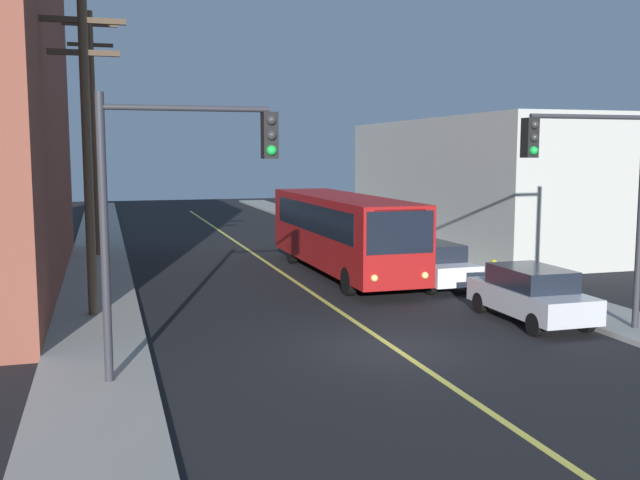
{
  "coord_description": "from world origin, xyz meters",
  "views": [
    {
      "loc": [
        -6.93,
        -16.65,
        4.94
      ],
      "look_at": [
        0.0,
        6.62,
        2.0
      ],
      "focal_mm": 40.82,
      "sensor_mm": 36.0,
      "label": 1
    }
  ],
  "objects_px": {
    "city_bus": "(341,230)",
    "utility_pole_near": "(87,144)",
    "traffic_signal_left_corner": "(179,183)",
    "traffic_signal_right_corner": "(594,177)",
    "parked_car_white": "(432,264)",
    "parked_car_blue": "(370,240)",
    "utility_pole_mid": "(93,124)",
    "parked_car_silver": "(531,294)",
    "fire_hydrant": "(494,270)"
  },
  "relations": [
    {
      "from": "city_bus",
      "to": "parked_car_silver",
      "type": "bearing_deg",
      "value": -74.05
    },
    {
      "from": "traffic_signal_left_corner",
      "to": "parked_car_blue",
      "type": "bearing_deg",
      "value": 57.48
    },
    {
      "from": "utility_pole_mid",
      "to": "parked_car_blue",
      "type": "bearing_deg",
      "value": -16.24
    },
    {
      "from": "parked_car_silver",
      "to": "traffic_signal_left_corner",
      "type": "relative_size",
      "value": 0.73
    },
    {
      "from": "traffic_signal_right_corner",
      "to": "utility_pole_near",
      "type": "bearing_deg",
      "value": 154.84
    },
    {
      "from": "fire_hydrant",
      "to": "traffic_signal_left_corner",
      "type": "bearing_deg",
      "value": -146.3
    },
    {
      "from": "city_bus",
      "to": "utility_pole_near",
      "type": "relative_size",
      "value": 1.34
    },
    {
      "from": "parked_car_white",
      "to": "traffic_signal_right_corner",
      "type": "distance_m",
      "value": 8.81
    },
    {
      "from": "parked_car_blue",
      "to": "traffic_signal_left_corner",
      "type": "bearing_deg",
      "value": -122.52
    },
    {
      "from": "utility_pole_mid",
      "to": "traffic_signal_left_corner",
      "type": "xyz_separation_m",
      "value": [
        1.87,
        -19.88,
        -1.93
      ]
    },
    {
      "from": "city_bus",
      "to": "fire_hydrant",
      "type": "bearing_deg",
      "value": -40.7
    },
    {
      "from": "utility_pole_mid",
      "to": "parked_car_silver",
      "type": "bearing_deg",
      "value": -54.64
    },
    {
      "from": "parked_car_white",
      "to": "fire_hydrant",
      "type": "height_order",
      "value": "parked_car_white"
    },
    {
      "from": "traffic_signal_left_corner",
      "to": "traffic_signal_right_corner",
      "type": "height_order",
      "value": "same"
    },
    {
      "from": "parked_car_blue",
      "to": "utility_pole_near",
      "type": "relative_size",
      "value": 0.49
    },
    {
      "from": "parked_car_blue",
      "to": "parked_car_white",
      "type": "bearing_deg",
      "value": -92.78
    },
    {
      "from": "utility_pole_mid",
      "to": "traffic_signal_left_corner",
      "type": "height_order",
      "value": "utility_pole_mid"
    },
    {
      "from": "parked_car_silver",
      "to": "parked_car_white",
      "type": "xyz_separation_m",
      "value": [
        -0.28,
        6.1,
        0.0
      ]
    },
    {
      "from": "parked_car_blue",
      "to": "traffic_signal_left_corner",
      "type": "height_order",
      "value": "traffic_signal_left_corner"
    },
    {
      "from": "parked_car_silver",
      "to": "utility_pole_near",
      "type": "xyz_separation_m",
      "value": [
        -12.25,
        4.03,
        4.34
      ]
    },
    {
      "from": "city_bus",
      "to": "parked_car_silver",
      "type": "height_order",
      "value": "city_bus"
    },
    {
      "from": "utility_pole_mid",
      "to": "fire_hydrant",
      "type": "height_order",
      "value": "utility_pole_mid"
    },
    {
      "from": "fire_hydrant",
      "to": "utility_pole_mid",
      "type": "bearing_deg",
      "value": 140.36
    },
    {
      "from": "utility_pole_near",
      "to": "utility_pole_mid",
      "type": "relative_size",
      "value": 0.82
    },
    {
      "from": "utility_pole_mid",
      "to": "traffic_signal_right_corner",
      "type": "xyz_separation_m",
      "value": [
        12.7,
        -19.14,
        -1.93
      ]
    },
    {
      "from": "parked_car_white",
      "to": "utility_pole_mid",
      "type": "height_order",
      "value": "utility_pole_mid"
    },
    {
      "from": "utility_pole_near",
      "to": "traffic_signal_left_corner",
      "type": "relative_size",
      "value": 1.52
    },
    {
      "from": "utility_pole_near",
      "to": "city_bus",
      "type": "bearing_deg",
      "value": 29.68
    },
    {
      "from": "utility_pole_mid",
      "to": "traffic_signal_right_corner",
      "type": "distance_m",
      "value": 23.05
    },
    {
      "from": "parked_car_blue",
      "to": "city_bus",
      "type": "bearing_deg",
      "value": -124.0
    },
    {
      "from": "parked_car_white",
      "to": "traffic_signal_left_corner",
      "type": "relative_size",
      "value": 0.74
    },
    {
      "from": "utility_pole_near",
      "to": "parked_car_silver",
      "type": "bearing_deg",
      "value": -18.2
    },
    {
      "from": "city_bus",
      "to": "fire_hydrant",
      "type": "distance_m",
      "value": 6.26
    },
    {
      "from": "city_bus",
      "to": "utility_pole_near",
      "type": "xyz_separation_m",
      "value": [
        -9.54,
        -5.44,
        3.37
      ]
    },
    {
      "from": "city_bus",
      "to": "parked_car_blue",
      "type": "bearing_deg",
      "value": 56.0
    },
    {
      "from": "utility_pole_mid",
      "to": "traffic_signal_right_corner",
      "type": "height_order",
      "value": "utility_pole_mid"
    },
    {
      "from": "traffic_signal_right_corner",
      "to": "fire_hydrant",
      "type": "distance_m",
      "value": 8.43
    },
    {
      "from": "traffic_signal_left_corner",
      "to": "fire_hydrant",
      "type": "xyz_separation_m",
      "value": [
        12.26,
        8.18,
        -3.72
      ]
    },
    {
      "from": "fire_hydrant",
      "to": "parked_car_blue",
      "type": "bearing_deg",
      "value": 102.9
    },
    {
      "from": "fire_hydrant",
      "to": "city_bus",
      "type": "bearing_deg",
      "value": 139.3
    },
    {
      "from": "traffic_signal_left_corner",
      "to": "traffic_signal_right_corner",
      "type": "relative_size",
      "value": 1.0
    },
    {
      "from": "parked_car_silver",
      "to": "fire_hydrant",
      "type": "bearing_deg",
      "value": 70.43
    },
    {
      "from": "parked_car_white",
      "to": "utility_pole_mid",
      "type": "relative_size",
      "value": 0.4
    },
    {
      "from": "city_bus",
      "to": "traffic_signal_left_corner",
      "type": "height_order",
      "value": "traffic_signal_left_corner"
    },
    {
      "from": "utility_pole_mid",
      "to": "fire_hydrant",
      "type": "xyz_separation_m",
      "value": [
        14.13,
        -11.71,
        -5.65
      ]
    },
    {
      "from": "parked_car_white",
      "to": "parked_car_blue",
      "type": "bearing_deg",
      "value": 87.22
    },
    {
      "from": "parked_car_white",
      "to": "utility_pole_mid",
      "type": "bearing_deg",
      "value": 137.07
    },
    {
      "from": "parked_car_white",
      "to": "utility_pole_near",
      "type": "xyz_separation_m",
      "value": [
        -11.97,
        -2.07,
        4.34
      ]
    },
    {
      "from": "parked_car_silver",
      "to": "utility_pole_near",
      "type": "distance_m",
      "value": 13.61
    },
    {
      "from": "city_bus",
      "to": "parked_car_white",
      "type": "distance_m",
      "value": 4.26
    }
  ]
}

